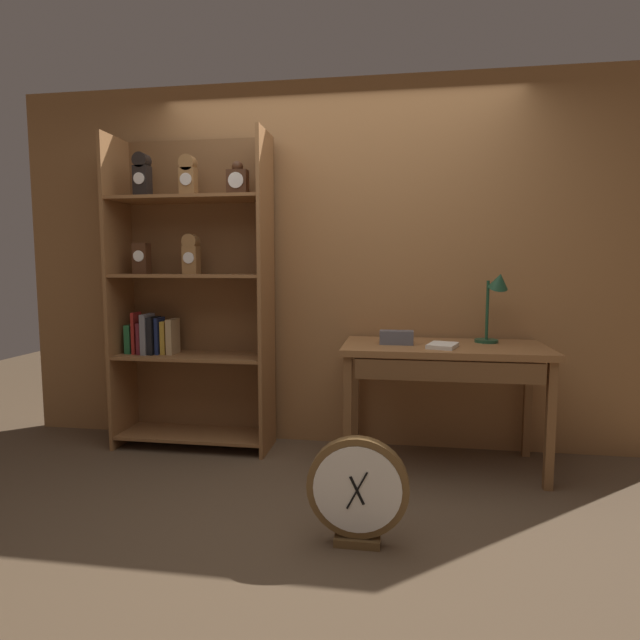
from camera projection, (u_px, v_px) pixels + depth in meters
ground_plane at (307, 527)px, 2.60m from camera, size 10.00×10.00×0.00m
back_wood_panel at (338, 266)px, 3.75m from camera, size 4.80×0.05×2.60m
bookshelf at (190, 295)px, 3.70m from camera, size 1.11×0.39×2.20m
workbench at (444, 360)px, 3.29m from camera, size 1.27×0.65×0.80m
desk_lamp at (496, 296)px, 3.34m from camera, size 0.21×0.21×0.48m
toolbox_small at (397, 337)px, 3.33m from camera, size 0.21×0.09×0.09m
open_repair_manual at (443, 346)px, 3.20m from camera, size 0.22×0.26×0.02m
round_clock_large at (358, 490)px, 2.41m from camera, size 0.48×0.11×0.52m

